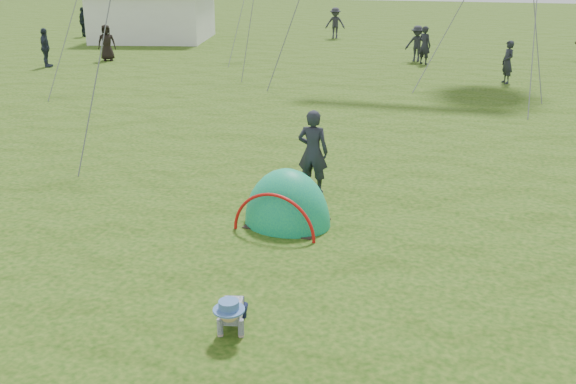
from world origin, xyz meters
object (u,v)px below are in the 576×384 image
(crawling_toddler, at_px, (232,311))
(standing_adult, at_px, (313,152))
(popup_tent, at_px, (287,223))
(event_marquee, at_px, (153,0))

(crawling_toddler, height_order, standing_adult, standing_adult)
(popup_tent, bearing_deg, crawling_toddler, -77.36)
(standing_adult, height_order, event_marquee, event_marquee)
(standing_adult, distance_m, event_marquee, 27.68)
(event_marquee, bearing_deg, popup_tent, -71.23)
(standing_adult, bearing_deg, crawling_toddler, 93.58)
(standing_adult, relative_size, event_marquee, 0.26)
(standing_adult, bearing_deg, popup_tent, 89.76)
(popup_tent, height_order, standing_adult, standing_adult)
(crawling_toddler, xyz_separation_m, standing_adult, (-0.31, 5.30, 0.57))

